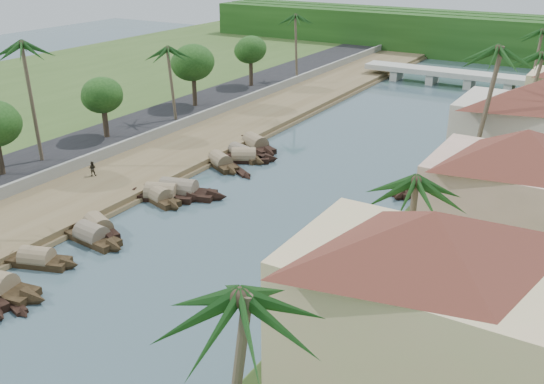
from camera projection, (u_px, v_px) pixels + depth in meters
The scene contains 36 objects.
ground at pixel (142, 296), 39.85m from camera, with size 220.00×220.00×0.00m, color #3E545D.
left_bank at pixel (157, 160), 63.10m from camera, with size 10.00×180.00×0.80m, color brown.
right_bank at pixel (507, 237), 46.41m from camera, with size 16.00×180.00×1.20m, color #344E1F.
road at pixel (98, 144), 67.02m from camera, with size 8.00×180.00×1.40m, color black.
retaining_wall at pixel (127, 145), 64.72m from camera, with size 0.40×180.00×1.10m, color slate.
treeline at pixel (493, 37), 117.36m from camera, with size 120.00×14.00×8.00m.
bridge at pixel (451, 75), 96.11m from camera, with size 28.00×4.00×2.40m.
building_near at pixel (424, 314), 26.78m from camera, with size 14.85×14.85×10.20m.
building_mid at pixel (517, 200), 39.06m from camera, with size 14.11×14.11×9.70m.
building_far at pixel (537, 138), 50.50m from camera, with size 15.59×15.59×10.20m.
sampan_4 at pixel (37, 260), 43.51m from camera, with size 6.74×3.58×1.93m.
sampan_5 at pixel (98, 228), 48.29m from camera, with size 6.65×3.98×2.11m.
sampan_6 at pixel (92, 236), 46.90m from camera, with size 7.16×2.25×2.12m.
sampan_7 at pixel (161, 195), 54.52m from camera, with size 8.22×4.55×2.18m.
sampan_8 at pixel (160, 197), 54.03m from camera, with size 6.52×3.30×2.01m.
sampan_9 at pixel (179, 191), 55.26m from camera, with size 9.76×4.44×2.40m.
sampan_10 at pixel (220, 162), 62.40m from camera, with size 7.16×4.83×2.04m.
sampan_11 at pixel (244, 158), 63.72m from camera, with size 7.23×5.13×2.14m.
sampan_12 at pixel (241, 153), 65.00m from camera, with size 8.06×3.93×1.95m.
sampan_13 at pixel (255, 145), 67.78m from camera, with size 8.25×5.38×2.28m.
sampan_15 at pixel (319, 272), 41.89m from camera, with size 1.89×6.50×1.78m.
sampan_16 at pixel (415, 186), 56.44m from camera, with size 2.73×7.77×1.91m.
canoe_1 at pixel (12, 303), 38.85m from camera, with size 4.51×1.78×0.72m.
canoe_2 at pixel (238, 170), 61.22m from camera, with size 5.40×3.67×0.84m.
palm_0 at pixel (217, 295), 19.02m from camera, with size 3.20×3.20×11.97m.
palm_1 at pixel (414, 183), 32.19m from camera, with size 3.20×3.20×10.26m.
palm_2 at pixel (486, 52), 45.37m from camera, with size 3.20×3.20×14.57m.
palm_3 at pixel (533, 56), 59.28m from camera, with size 3.20×3.20×11.68m.
palm_5 at pixel (24, 46), 55.89m from camera, with size 3.20×3.20×12.97m.
palm_6 at pixel (171, 50), 70.48m from camera, with size 3.20×3.20×10.04m.
palm_7 at pixel (539, 33), 73.46m from camera, with size 3.20×3.20×11.77m.
palm_8 at pixel (297, 17), 91.41m from camera, with size 3.20×3.20×11.14m.
tree_3 at pixel (103, 96), 65.46m from camera, with size 4.42×4.42×6.49m.
tree_4 at pixel (193, 63), 77.70m from camera, with size 5.36×5.36×7.81m.
tree_5 at pixel (251, 50), 88.63m from camera, with size 4.46×4.46×7.12m.
person_far at pixel (92, 168), 57.62m from camera, with size 0.69×0.54×1.42m, color #2C291F.
Camera 1 is at (24.87, -24.84, 21.74)m, focal length 40.00 mm.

